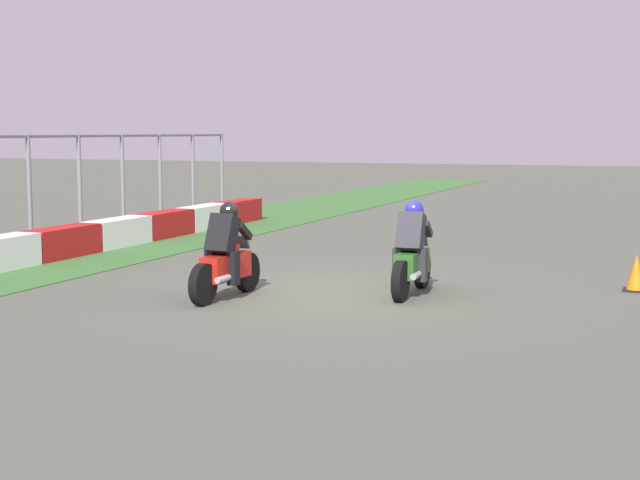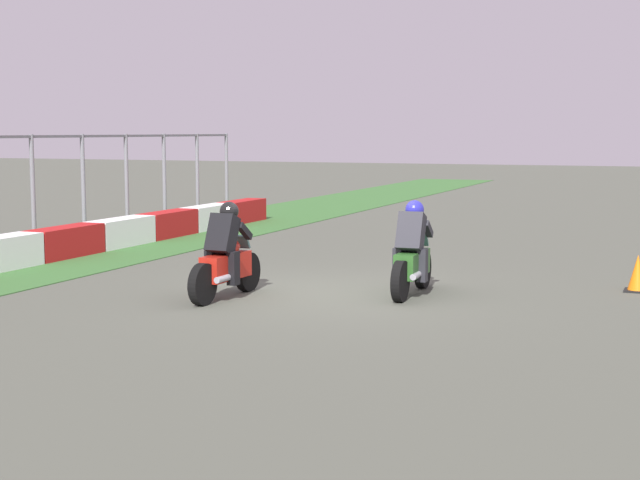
{
  "view_description": "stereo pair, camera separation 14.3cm",
  "coord_description": "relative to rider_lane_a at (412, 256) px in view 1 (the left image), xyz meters",
  "views": [
    {
      "loc": [
        -13.96,
        -5.29,
        2.61
      ],
      "look_at": [
        -0.24,
        0.1,
        0.9
      ],
      "focal_mm": 52.86,
      "sensor_mm": 36.0,
      "label": 1
    },
    {
      "loc": [
        -13.9,
        -5.42,
        2.61
      ],
      "look_at": [
        -0.24,
        0.1,
        0.9
      ],
      "focal_mm": 52.86,
      "sensor_mm": 36.0,
      "label": 2
    }
  ],
  "objects": [
    {
      "name": "traffic_cone",
      "position": [
        1.66,
        -3.33,
        -0.34
      ],
      "size": [
        0.4,
        0.4,
        0.6
      ],
      "color": "black",
      "rests_on": "ground_plane"
    },
    {
      "name": "ground_plane",
      "position": [
        -0.45,
        1.21,
        -0.62
      ],
      "size": [
        120.0,
        120.0,
        0.0
      ],
      "primitive_type": "plane",
      "color": "#4F5246"
    },
    {
      "name": "rider_lane_b",
      "position": [
        -1.39,
        2.62,
        0.0
      ],
      "size": [
        2.04,
        0.55,
        1.51
      ],
      "rotation": [
        0.0,
        0.0,
        -0.04
      ],
      "color": "black",
      "rests_on": "ground_plane"
    },
    {
      "name": "rider_lane_a",
      "position": [
        0.0,
        0.0,
        0.0
      ],
      "size": [
        2.04,
        0.54,
        1.51
      ],
      "rotation": [
        0.0,
        0.0,
        0.03
      ],
      "color": "black",
      "rests_on": "ground_plane"
    }
  ]
}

